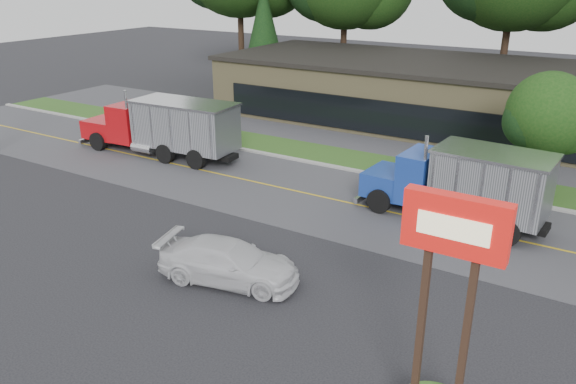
% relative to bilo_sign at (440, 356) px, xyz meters
% --- Properties ---
extents(ground, '(140.00, 140.00, 0.00)m').
position_rel_bilo_sign_xyz_m(ground, '(-10.50, 2.50, -2.02)').
color(ground, '#313136').
rests_on(ground, ground).
extents(road, '(60.00, 8.00, 0.02)m').
position_rel_bilo_sign_xyz_m(road, '(-10.50, 11.50, -2.02)').
color(road, '#56565B').
rests_on(road, ground).
extents(center_line, '(60.00, 0.12, 0.01)m').
position_rel_bilo_sign_xyz_m(center_line, '(-10.50, 11.50, -2.02)').
color(center_line, gold).
rests_on(center_line, ground).
extents(curb, '(60.00, 0.30, 0.12)m').
position_rel_bilo_sign_xyz_m(curb, '(-10.50, 15.70, -2.02)').
color(curb, '#9E9E99').
rests_on(curb, ground).
extents(grass_verge, '(60.00, 3.40, 0.03)m').
position_rel_bilo_sign_xyz_m(grass_verge, '(-10.50, 17.50, -2.02)').
color(grass_verge, '#2E571D').
rests_on(grass_verge, ground).
extents(far_parking, '(60.00, 7.00, 0.02)m').
position_rel_bilo_sign_xyz_m(far_parking, '(-10.50, 22.50, -2.02)').
color(far_parking, '#56565B').
rests_on(far_parking, ground).
extents(strip_mall, '(32.00, 12.00, 4.00)m').
position_rel_bilo_sign_xyz_m(strip_mall, '(-8.50, 28.50, -0.02)').
color(strip_mall, '#94865B').
rests_on(strip_mall, ground).
extents(bilo_sign, '(2.20, 1.90, 5.95)m').
position_rel_bilo_sign_xyz_m(bilo_sign, '(0.00, 0.00, 0.00)').
color(bilo_sign, '#6B6054').
rests_on(bilo_sign, ground).
extents(evergreen_left, '(4.19, 4.19, 9.52)m').
position_rel_bilo_sign_xyz_m(evergreen_left, '(-26.50, 32.50, 3.21)').
color(evergreen_left, '#382619').
rests_on(evergreen_left, ground).
extents(tree_verge, '(4.16, 3.92, 5.93)m').
position_rel_bilo_sign_xyz_m(tree_verge, '(-0.44, 17.55, 1.75)').
color(tree_verge, '#382619').
rests_on(tree_verge, ground).
extents(dump_truck_red, '(10.52, 3.20, 3.36)m').
position_rel_bilo_sign_xyz_m(dump_truck_red, '(-20.03, 12.50, -0.21)').
color(dump_truck_red, black).
rests_on(dump_truck_red, ground).
extents(dump_truck_blue, '(8.04, 3.13, 3.36)m').
position_rel_bilo_sign_xyz_m(dump_truck_blue, '(-2.70, 12.11, -0.22)').
color(dump_truck_blue, black).
rests_on(dump_truck_blue, ground).
extents(rally_car, '(5.34, 3.10, 1.45)m').
position_rel_bilo_sign_xyz_m(rally_car, '(-8.26, 2.92, -1.30)').
color(rally_car, silver).
rests_on(rally_car, ground).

